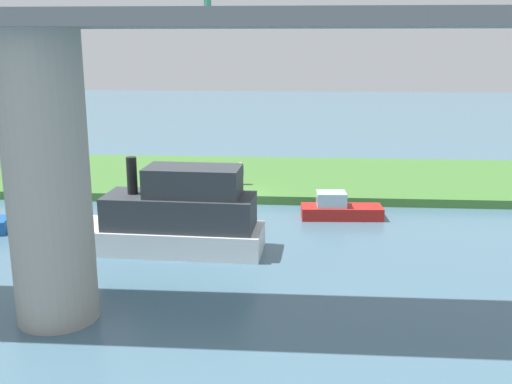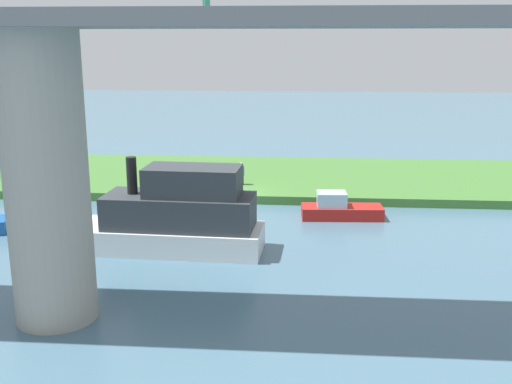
{
  "view_description": "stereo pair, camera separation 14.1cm",
  "coord_description": "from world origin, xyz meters",
  "px_view_note": "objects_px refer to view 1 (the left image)",
  "views": [
    {
      "loc": [
        -3.91,
        33.24,
        9.09
      ],
      "look_at": [
        -1.85,
        5.0,
        2.0
      ],
      "focal_mm": 42.46,
      "sensor_mm": 36.0,
      "label": 1
    },
    {
      "loc": [
        -4.05,
        33.23,
        9.09
      ],
      "look_at": [
        -1.85,
        5.0,
        2.0
      ],
      "focal_mm": 42.46,
      "sensor_mm": 36.0,
      "label": 2
    }
  ],
  "objects_px": {
    "mooring_post": "(212,183)",
    "riverboat_paddlewheel": "(339,209)",
    "pontoon_yellow": "(176,217)",
    "bridge_pylon": "(48,181)",
    "person_on_bank": "(241,173)"
  },
  "relations": [
    {
      "from": "bridge_pylon",
      "to": "riverboat_paddlewheel",
      "type": "bearing_deg",
      "value": -128.79
    },
    {
      "from": "pontoon_yellow",
      "to": "riverboat_paddlewheel",
      "type": "distance_m",
      "value": 9.43
    },
    {
      "from": "bridge_pylon",
      "to": "person_on_bank",
      "type": "bearing_deg",
      "value": -104.0
    },
    {
      "from": "person_on_bank",
      "to": "pontoon_yellow",
      "type": "distance_m",
      "value": 10.95
    },
    {
      "from": "bridge_pylon",
      "to": "mooring_post",
      "type": "xyz_separation_m",
      "value": [
        -2.95,
        -15.98,
        -3.72
      ]
    },
    {
      "from": "riverboat_paddlewheel",
      "to": "bridge_pylon",
      "type": "bearing_deg",
      "value": 51.21
    },
    {
      "from": "mooring_post",
      "to": "riverboat_paddlewheel",
      "type": "height_order",
      "value": "mooring_post"
    },
    {
      "from": "pontoon_yellow",
      "to": "mooring_post",
      "type": "bearing_deg",
      "value": -91.98
    },
    {
      "from": "bridge_pylon",
      "to": "person_on_bank",
      "type": "distance_m",
      "value": 18.68
    },
    {
      "from": "bridge_pylon",
      "to": "pontoon_yellow",
      "type": "height_order",
      "value": "bridge_pylon"
    },
    {
      "from": "bridge_pylon",
      "to": "pontoon_yellow",
      "type": "xyz_separation_m",
      "value": [
        -2.64,
        -7.0,
        -3.18
      ]
    },
    {
      "from": "pontoon_yellow",
      "to": "riverboat_paddlewheel",
      "type": "relative_size",
      "value": 1.93
    },
    {
      "from": "person_on_bank",
      "to": "pontoon_yellow",
      "type": "xyz_separation_m",
      "value": [
        1.8,
        10.79,
        0.35
      ]
    },
    {
      "from": "mooring_post",
      "to": "bridge_pylon",
      "type": "bearing_deg",
      "value": 79.56
    },
    {
      "from": "mooring_post",
      "to": "riverboat_paddlewheel",
      "type": "distance_m",
      "value": 7.96
    }
  ]
}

